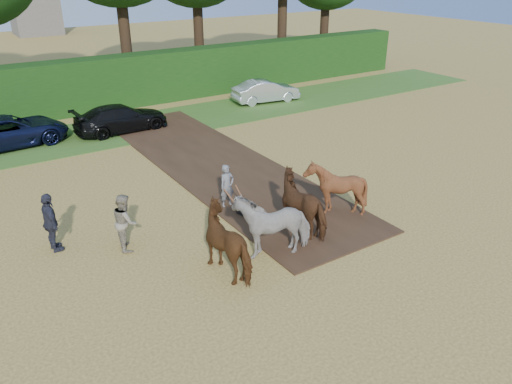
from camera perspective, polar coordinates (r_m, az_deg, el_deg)
name	(u,v)px	position (r m, az deg, el deg)	size (l,w,h in m)	color
ground	(285,245)	(15.67, 3.29, -6.10)	(120.00, 120.00, 0.00)	gold
earth_strip	(217,165)	(21.69, -4.45, 3.14)	(4.50, 17.00, 0.05)	#472D1C
grass_verge	(127,129)	(27.23, -14.50, 6.99)	(50.00, 5.00, 0.03)	#38601E
hedgerow	(97,84)	(31.02, -17.68, 11.63)	(46.00, 1.60, 3.00)	#14380F
spectator_near	(125,222)	(15.61, -14.71, -3.30)	(0.87, 0.68, 1.79)	#B2A78C
spectator_far	(51,223)	(16.15, -22.40, -3.28)	(1.11, 0.46, 1.89)	#262733
plough_team	(288,211)	(15.61, 3.62, -2.23)	(6.38, 5.03, 1.92)	brown
parked_cars	(26,130)	(26.29, -24.83, 6.40)	(29.78, 3.21, 1.47)	#B2B4B9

